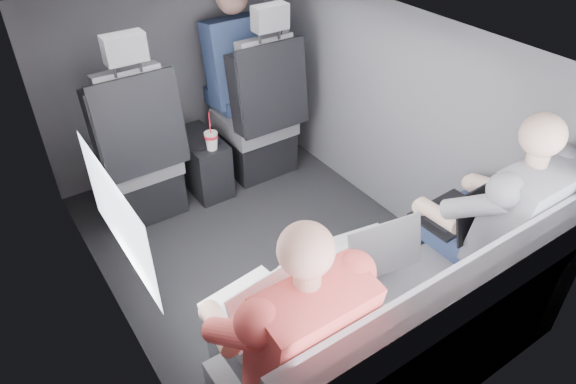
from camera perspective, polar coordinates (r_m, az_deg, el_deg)
floor at (r=3.15m, az=-1.95°, el=-7.02°), size 2.60×2.60×0.00m
ceiling at (r=2.44m, az=-2.62°, el=16.83°), size 2.60×2.60×0.00m
panel_left at (r=2.47m, az=-20.14°, el=-3.22°), size 0.02×2.60×1.35m
panel_right at (r=3.23m, az=11.47°, el=8.16°), size 0.02×2.60×1.35m
panel_front at (r=3.78m, az=-13.14°, el=12.12°), size 1.80×0.02×1.35m
panel_back at (r=2.02m, az=18.60°, el=-13.54°), size 1.80×0.02×1.35m
side_window at (r=2.10m, az=-18.43°, el=-2.62°), size 0.02×0.75×0.42m
seatbelt at (r=3.39m, az=-1.95°, el=12.55°), size 0.35×0.11×0.59m
front_seat_left at (r=3.39m, az=-16.35°, el=3.35°), size 0.52×0.58×1.26m
front_seat_right at (r=3.69m, az=-3.26°, el=7.73°), size 0.52×0.58×1.26m
center_console at (r=3.65m, az=-9.52°, el=3.22°), size 0.24×0.48×0.41m
rear_bench at (r=2.38m, az=12.42°, el=-15.92°), size 1.60×0.57×0.92m
soda_cup at (r=3.38m, az=-8.51°, el=5.74°), size 0.09×0.09×0.27m
laptop_white at (r=2.04m, az=-3.66°, el=-12.19°), size 0.36×0.35×0.25m
laptop_silver at (r=2.28m, az=8.93°, el=-6.33°), size 0.38×0.36×0.25m
laptop_black at (r=2.58m, az=18.71°, el=-2.19°), size 0.36×0.33×0.25m
passenger_rear_left at (r=1.94m, az=-0.17°, el=-15.78°), size 0.50×0.62×1.22m
passenger_rear_right at (r=2.57m, az=21.62°, el=-3.12°), size 0.51×0.63×1.24m
passenger_front_right at (r=3.74m, az=-5.81°, el=14.04°), size 0.42×0.42×0.89m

